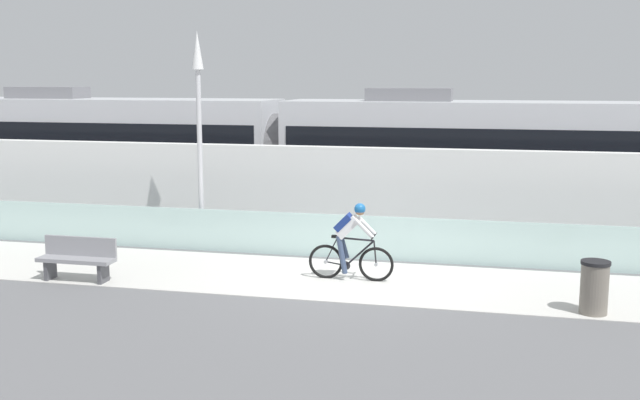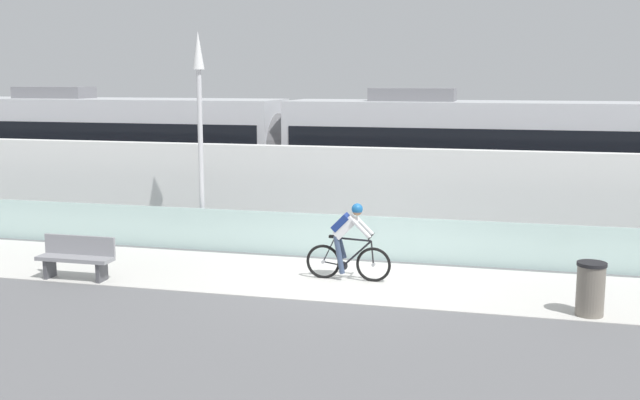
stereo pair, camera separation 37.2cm
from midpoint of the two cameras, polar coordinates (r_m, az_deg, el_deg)
name	(u,v)px [view 2 (the right image)]	position (r m, az deg, el deg)	size (l,w,h in m)	color
ground_plane	(347,280)	(15.61, 2.77, -6.07)	(200.00, 200.00, 0.00)	slate
bike_path_deck	(347,280)	(15.61, 2.77, -6.04)	(32.00, 3.20, 0.01)	silver
glass_parapet	(365,238)	(17.25, 4.01, -2.86)	(32.00, 0.05, 1.01)	silver
concrete_barrier_wall	(379,196)	(18.87, 5.01, 0.32)	(32.00, 0.36, 2.40)	white
tram_rail_near	(393,224)	(21.50, 6.03, -1.82)	(32.00, 0.08, 0.01)	#595654
tram_rail_far	(400,215)	(22.89, 6.54, -1.15)	(32.00, 0.08, 0.01)	#595654
tram	(285,152)	(22.63, -2.17, 3.62)	(22.56, 2.54, 3.81)	silver
cyclist_on_bike	(348,242)	(15.41, 2.81, -3.20)	(1.77, 0.58, 1.61)	black
lamp_post_antenna	(200,112)	(18.34, -8.49, 6.57)	(0.28, 0.28, 5.20)	gray
trash_bin	(590,289)	(14.08, 20.46, -6.32)	(0.51, 0.51, 0.96)	slate
bench	(77,256)	(16.28, -17.27, -4.10)	(1.60, 0.45, 0.89)	gray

